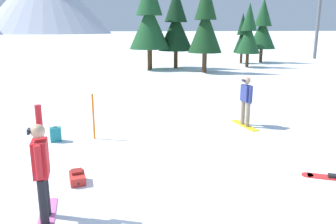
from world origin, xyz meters
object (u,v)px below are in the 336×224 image
(backpack_teal, at_px, (56,135))
(pine_tree_leaning, at_px, (176,24))
(pine_tree_short, at_px, (263,28))
(pine_tree_twin, at_px, (249,32))
(pine_tree_young, at_px, (205,22))
(trail_marker_pole, at_px, (93,117))
(backpack_red, at_px, (77,178))
(pine_tree_slender, at_px, (149,18))
(snowboarder_foreground, at_px, (41,170))
(snowboarder_midground, at_px, (246,100))
(pine_tree_broad, at_px, (242,36))

(backpack_teal, bearing_deg, pine_tree_leaning, 63.20)
(pine_tree_leaning, relative_size, pine_tree_short, 1.09)
(pine_tree_twin, height_order, pine_tree_young, pine_tree_young)
(trail_marker_pole, height_order, pine_tree_young, pine_tree_young)
(pine_tree_leaning, relative_size, pine_tree_young, 0.97)
(backpack_red, distance_m, pine_tree_slender, 21.72)
(trail_marker_pole, relative_size, pine_tree_slender, 0.18)
(snowboarder_foreground, height_order, pine_tree_slender, pine_tree_slender)
(backpack_teal, distance_m, pine_tree_twin, 22.84)
(trail_marker_pole, bearing_deg, snowboarder_midground, 1.01)
(pine_tree_slender, height_order, pine_tree_twin, pine_tree_slender)
(snowboarder_midground, relative_size, trail_marker_pole, 1.21)
(trail_marker_pole, height_order, pine_tree_twin, pine_tree_twin)
(snowboarder_midground, bearing_deg, pine_tree_twin, 61.89)
(trail_marker_pole, distance_m, pine_tree_slender, 18.57)
(backpack_teal, relative_size, pine_tree_broad, 0.10)
(snowboarder_foreground, distance_m, backpack_red, 1.71)
(pine_tree_broad, distance_m, pine_tree_young, 8.42)
(backpack_teal, relative_size, pine_tree_young, 0.07)
(trail_marker_pole, xyz_separation_m, pine_tree_young, (9.11, 14.28, 3.07))
(snowboarder_foreground, distance_m, pine_tree_short, 31.13)
(snowboarder_midground, xyz_separation_m, backpack_teal, (-6.28, -0.05, -0.69))
(snowboarder_foreground, distance_m, snowboarder_midground, 7.73)
(snowboarder_foreground, bearing_deg, pine_tree_young, 61.43)
(pine_tree_broad, bearing_deg, pine_tree_slender, -164.70)
(pine_tree_slender, distance_m, pine_tree_short, 12.37)
(pine_tree_slender, bearing_deg, pine_tree_twin, -3.70)
(snowboarder_foreground, relative_size, backpack_red, 3.77)
(snowboarder_midground, bearing_deg, pine_tree_leaning, 81.30)
(snowboarder_foreground, bearing_deg, trail_marker_pole, 76.20)
(pine_tree_young, distance_m, pine_tree_short, 10.37)
(snowboarder_foreground, distance_m, pine_tree_young, 21.53)
(trail_marker_pole, bearing_deg, pine_tree_young, 57.47)
(backpack_red, height_order, trail_marker_pole, trail_marker_pole)
(pine_tree_leaning, bearing_deg, pine_tree_young, -70.97)
(pine_tree_young, xyz_separation_m, pine_tree_short, (8.38, 6.11, -0.40))
(pine_tree_slender, bearing_deg, snowboarder_midground, -91.17)
(snowboarder_midground, distance_m, pine_tree_twin, 19.10)
(backpack_red, bearing_deg, pine_tree_leaning, 68.11)
(snowboarder_foreground, relative_size, pine_tree_twin, 0.37)
(trail_marker_pole, relative_size, pine_tree_twin, 0.26)
(backpack_teal, height_order, pine_tree_broad, pine_tree_broad)
(backpack_red, bearing_deg, pine_tree_broad, 55.83)
(snowboarder_foreground, relative_size, pine_tree_slender, 0.27)
(trail_marker_pole, xyz_separation_m, pine_tree_short, (17.49, 20.39, 2.67))
(backpack_teal, relative_size, pine_tree_short, 0.08)
(snowboarder_midground, distance_m, pine_tree_young, 15.01)
(backpack_red, distance_m, pine_tree_broad, 28.04)
(pine_tree_twin, bearing_deg, pine_tree_young, -152.83)
(pine_tree_slender, relative_size, pine_tree_young, 1.10)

